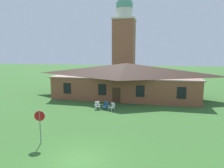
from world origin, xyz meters
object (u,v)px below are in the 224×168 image
object	(u,v)px
stop_sign	(40,120)
lawn_chair_left_end	(112,106)
lawn_chair_by_porch	(97,105)
lawn_chair_near_door	(106,105)

from	to	relation	value
stop_sign	lawn_chair_left_end	xyz separation A→B (m)	(3.36, 9.70, -1.30)
lawn_chair_by_porch	lawn_chair_near_door	xyz separation A→B (m)	(0.99, 0.21, 0.00)
stop_sign	lawn_chair_left_end	size ratio (longest dim) A/B	2.64
lawn_chair_left_end	stop_sign	bearing A→B (deg)	-109.10
stop_sign	lawn_chair_near_door	bearing A→B (deg)	76.16
lawn_chair_by_porch	lawn_chair_near_door	size ratio (longest dim) A/B	1.00
stop_sign	lawn_chair_near_door	distance (m)	10.41
lawn_chair_left_end	lawn_chair_by_porch	bearing A→B (deg)	176.23
lawn_chair_by_porch	lawn_chair_left_end	size ratio (longest dim) A/B	1.00
lawn_chair_by_porch	lawn_chair_left_end	world-z (taller)	same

